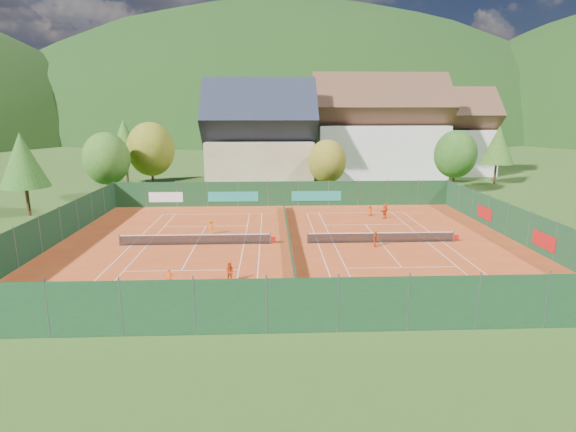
# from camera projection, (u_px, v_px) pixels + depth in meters

# --- Properties ---
(ground) EXTENTS (600.00, 600.00, 0.00)m
(ground) POSITION_uv_depth(u_px,v_px,m) (289.00, 244.00, 38.72)
(ground) COLOR #294917
(ground) RESTS_ON ground
(clay_pad) EXTENTS (40.00, 32.00, 0.01)m
(clay_pad) POSITION_uv_depth(u_px,v_px,m) (289.00, 244.00, 38.71)
(clay_pad) COLOR #B5401A
(clay_pad) RESTS_ON ground
(court_markings_left) EXTENTS (11.03, 23.83, 0.00)m
(court_markings_left) POSITION_uv_depth(u_px,v_px,m) (196.00, 245.00, 38.39)
(court_markings_left) COLOR white
(court_markings_left) RESTS_ON ground
(court_markings_right) EXTENTS (11.03, 23.83, 0.00)m
(court_markings_right) POSITION_uv_depth(u_px,v_px,m) (381.00, 243.00, 39.03)
(court_markings_right) COLOR white
(court_markings_right) RESTS_ON ground
(tennis_net_left) EXTENTS (13.30, 0.10, 1.02)m
(tennis_net_left) POSITION_uv_depth(u_px,v_px,m) (197.00, 239.00, 38.28)
(tennis_net_left) COLOR #59595B
(tennis_net_left) RESTS_ON ground
(tennis_net_right) EXTENTS (13.30, 0.10, 1.02)m
(tennis_net_right) POSITION_uv_depth(u_px,v_px,m) (383.00, 237.00, 38.92)
(tennis_net_right) COLOR #59595B
(tennis_net_right) RESTS_ON ground
(court_divider) EXTENTS (0.03, 28.80, 1.00)m
(court_divider) POSITION_uv_depth(u_px,v_px,m) (289.00, 238.00, 38.60)
(court_divider) COLOR #13351E
(court_divider) RESTS_ON ground
(fence_north) EXTENTS (40.00, 0.10, 3.00)m
(fence_north) POSITION_uv_depth(u_px,v_px,m) (279.00, 194.00, 53.92)
(fence_north) COLOR #13361A
(fence_north) RESTS_ON ground
(fence_south) EXTENTS (40.00, 0.04, 3.00)m
(fence_south) POSITION_uv_depth(u_px,v_px,m) (302.00, 306.00, 22.80)
(fence_south) COLOR #14381D
(fence_south) RESTS_ON ground
(fence_west) EXTENTS (0.04, 32.00, 3.00)m
(fence_west) POSITION_uv_depth(u_px,v_px,m) (51.00, 229.00, 37.58)
(fence_west) COLOR #12341E
(fence_west) RESTS_ON ground
(fence_east) EXTENTS (0.09, 32.00, 3.00)m
(fence_east) POSITION_uv_depth(u_px,v_px,m) (517.00, 225.00, 39.22)
(fence_east) COLOR #153C21
(fence_east) RESTS_ON ground
(chalet) EXTENTS (16.20, 12.00, 16.00)m
(chalet) POSITION_uv_depth(u_px,v_px,m) (260.00, 143.00, 66.28)
(chalet) COLOR beige
(chalet) RESTS_ON ground
(hotel_block_a) EXTENTS (21.60, 11.00, 17.25)m
(hotel_block_a) POSITION_uv_depth(u_px,v_px,m) (378.00, 135.00, 72.71)
(hotel_block_a) COLOR silver
(hotel_block_a) RESTS_ON ground
(hotel_block_b) EXTENTS (17.28, 10.00, 15.50)m
(hotel_block_b) POSITION_uv_depth(u_px,v_px,m) (444.00, 137.00, 81.22)
(hotel_block_b) COLOR silver
(hotel_block_b) RESTS_ON ground
(tree_west_front) EXTENTS (5.72, 5.72, 8.69)m
(tree_west_front) POSITION_uv_depth(u_px,v_px,m) (107.00, 159.00, 56.08)
(tree_west_front) COLOR #462A19
(tree_west_front) RESTS_ON ground
(tree_west_mid) EXTENTS (6.44, 6.44, 9.78)m
(tree_west_mid) POSITION_uv_depth(u_px,v_px,m) (151.00, 149.00, 61.92)
(tree_west_mid) COLOR #4E331B
(tree_west_mid) RESTS_ON ground
(tree_west_back) EXTENTS (5.60, 5.60, 10.00)m
(tree_west_back) POSITION_uv_depth(u_px,v_px,m) (125.00, 141.00, 69.32)
(tree_west_back) COLOR #442A18
(tree_west_back) RESTS_ON ground
(tree_center) EXTENTS (5.01, 5.01, 7.60)m
(tree_center) POSITION_uv_depth(u_px,v_px,m) (327.00, 161.00, 59.29)
(tree_center) COLOR #443118
(tree_center) RESTS_ON ground
(tree_east_front) EXTENTS (5.72, 5.72, 8.69)m
(tree_east_front) POSITION_uv_depth(u_px,v_px,m) (455.00, 154.00, 61.80)
(tree_east_front) COLOR #4E301C
(tree_east_front) RESTS_ON ground
(tree_east_mid) EXTENTS (5.04, 5.04, 9.00)m
(tree_east_mid) POSITION_uv_depth(u_px,v_px,m) (498.00, 145.00, 69.83)
(tree_east_mid) COLOR #463019
(tree_east_mid) RESTS_ON ground
(tree_west_side) EXTENTS (5.04, 5.04, 9.00)m
(tree_west_side) POSITION_uv_depth(u_px,v_px,m) (23.00, 160.00, 47.90)
(tree_west_side) COLOR #4C2B1B
(tree_west_side) RESTS_ON ground
(tree_east_back) EXTENTS (7.15, 7.15, 10.86)m
(tree_east_back) POSITION_uv_depth(u_px,v_px,m) (430.00, 138.00, 77.14)
(tree_east_back) COLOR #452918
(tree_east_back) RESTS_ON ground
(mountain_backdrop) EXTENTS (820.00, 530.00, 242.00)m
(mountain_backdrop) POSITION_uv_depth(u_px,v_px,m) (319.00, 196.00, 276.04)
(mountain_backdrop) COLOR black
(mountain_backdrop) RESTS_ON ground
(ball_hopper) EXTENTS (0.34, 0.34, 0.80)m
(ball_hopper) POSITION_uv_depth(u_px,v_px,m) (479.00, 284.00, 28.13)
(ball_hopper) COLOR slate
(ball_hopper) RESTS_ON ground
(loose_ball_0) EXTENTS (0.07, 0.07, 0.07)m
(loose_ball_0) POSITION_uv_depth(u_px,v_px,m) (180.00, 278.00, 30.69)
(loose_ball_0) COLOR #CCD833
(loose_ball_0) RESTS_ON ground
(loose_ball_1) EXTENTS (0.07, 0.07, 0.07)m
(loose_ball_1) POSITION_uv_depth(u_px,v_px,m) (389.00, 282.00, 29.98)
(loose_ball_1) COLOR #CCD833
(loose_ball_1) RESTS_ON ground
(loose_ball_2) EXTENTS (0.07, 0.07, 0.07)m
(loose_ball_2) POSITION_uv_depth(u_px,v_px,m) (318.00, 229.00, 43.30)
(loose_ball_2) COLOR #CCD833
(loose_ball_2) RESTS_ON ground
(player_left_near) EXTENTS (0.53, 0.41, 1.30)m
(player_left_near) POSITION_uv_depth(u_px,v_px,m) (170.00, 278.00, 28.87)
(player_left_near) COLOR #EA4F14
(player_left_near) RESTS_ON ground
(player_left_mid) EXTENTS (0.78, 0.67, 1.38)m
(player_left_mid) POSITION_uv_depth(u_px,v_px,m) (230.00, 272.00, 29.89)
(player_left_mid) COLOR #CF4012
(player_left_mid) RESTS_ON ground
(player_left_far) EXTENTS (1.00, 0.72, 1.40)m
(player_left_far) POSITION_uv_depth(u_px,v_px,m) (211.00, 227.00, 41.61)
(player_left_far) COLOR orange
(player_left_far) RESTS_ON ground
(player_right_near) EXTENTS (0.67, 0.88, 1.39)m
(player_right_near) POSITION_uv_depth(u_px,v_px,m) (375.00, 239.00, 37.63)
(player_right_near) COLOR #CD4812
(player_right_near) RESTS_ON ground
(player_right_far_a) EXTENTS (0.65, 0.51, 1.18)m
(player_right_far_a) POSITION_uv_depth(u_px,v_px,m) (370.00, 210.00, 49.02)
(player_right_far_a) COLOR #CB4712
(player_right_far_a) RESTS_ON ground
(player_right_far_b) EXTENTS (1.41, 1.32, 1.58)m
(player_right_far_b) POSITION_uv_depth(u_px,v_px,m) (385.00, 211.00, 47.68)
(player_right_far_b) COLOR #F74C16
(player_right_far_b) RESTS_ON ground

